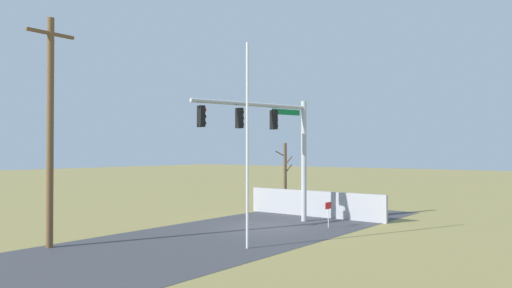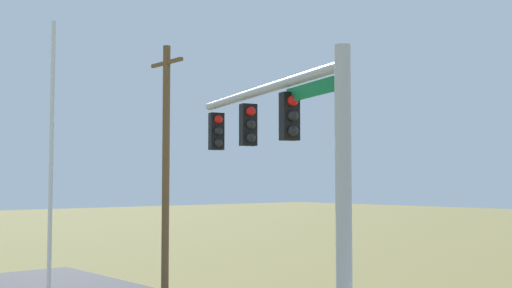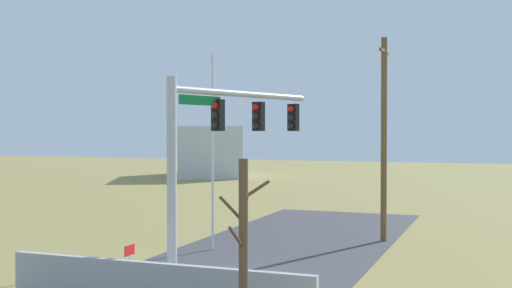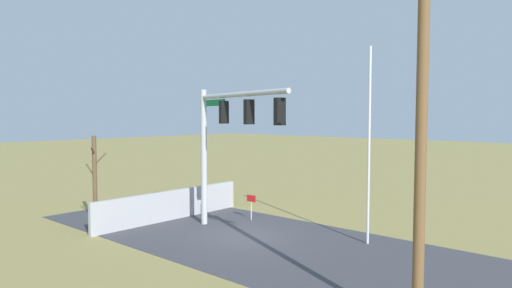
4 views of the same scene
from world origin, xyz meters
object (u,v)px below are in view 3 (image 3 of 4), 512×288
open_sign (130,255)px  flagpole (213,153)px  utility_pole (384,136)px  distant_building (210,151)px  bare_tree (243,254)px  signal_mast (219,140)px

open_sign → flagpole: bearing=-179.8°
utility_pole → open_sign: (10.65, -6.00, -3.62)m
flagpole → open_sign: 6.88m
flagpole → distant_building: flagpole is taller
utility_pole → bare_tree: bearing=-1.5°
open_sign → bare_tree: bearing=50.7°
bare_tree → open_sign: 7.35m
signal_mast → utility_pole: utility_pole is taller
open_sign → utility_pole: bearing=150.6°
signal_mast → bare_tree: bearing=28.6°
flagpole → utility_pole: bearing=126.5°
open_sign → distant_building: size_ratio=0.12×
signal_mast → bare_tree: (5.46, 2.97, -2.33)m
flagpole → bare_tree: 12.30m
signal_mast → flagpole: bearing=-153.6°
flagpole → distant_building: bearing=-155.1°
signal_mast → open_sign: size_ratio=5.37×
flagpole → utility_pole: utility_pole is taller
signal_mast → open_sign: (0.86, -2.63, -3.56)m
flagpole → utility_pole: 7.51m
utility_pole → distant_building: bearing=-144.8°
distant_building → signal_mast: bearing=179.7°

